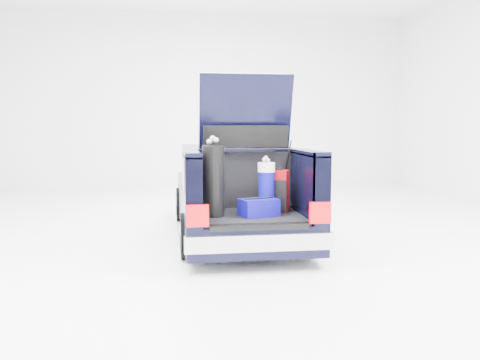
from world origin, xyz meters
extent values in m
plane|color=white|center=(0.00, 0.00, 0.00)|extent=(14.00, 14.00, 0.00)
cube|color=black|center=(0.00, 0.65, 0.50)|extent=(1.75, 3.00, 0.70)
cube|color=black|center=(0.00, 2.22, 0.40)|extent=(1.70, 0.30, 0.50)
cube|color=#A7A7AE|center=(0.00, 2.36, 0.33)|extent=(1.72, 0.10, 0.22)
cube|color=black|center=(0.00, 0.15, 1.12)|extent=(1.55, 1.95, 0.54)
cube|color=black|center=(0.00, 0.15, 1.41)|extent=(1.62, 2.05, 0.06)
cube|color=black|center=(0.00, -1.50, 0.35)|extent=(1.75, 1.30, 0.40)
cube|color=black|center=(0.00, -1.48, 0.57)|extent=(1.32, 1.18, 0.05)
cube|color=black|center=(-0.78, -1.50, 0.97)|extent=(0.20, 1.30, 0.85)
cube|color=black|center=(0.78, -1.50, 0.97)|extent=(0.20, 1.30, 0.85)
cube|color=black|center=(-0.78, -1.50, 1.41)|extent=(0.20, 1.30, 0.06)
cube|color=black|center=(0.78, -1.50, 1.41)|extent=(0.20, 1.30, 0.06)
cube|color=black|center=(0.00, -0.88, 0.97)|extent=(1.36, 0.08, 0.84)
cube|color=#A7A7AE|center=(0.00, -2.18, 0.38)|extent=(1.80, 0.12, 0.20)
cube|color=#AF070B|center=(-0.74, -2.15, 0.72)|extent=(0.26, 0.07, 0.26)
cube|color=#AF070B|center=(0.74, -2.15, 0.72)|extent=(0.26, 0.07, 0.26)
cube|color=black|center=(0.00, -2.15, 0.56)|extent=(1.20, 0.06, 0.06)
cube|color=black|center=(0.00, -1.05, 1.96)|extent=(1.28, 0.33, 1.03)
cube|color=black|center=(0.00, -1.01, 2.10)|extent=(0.95, 0.17, 0.54)
cylinder|color=black|center=(-0.82, 1.45, 0.31)|extent=(0.20, 0.62, 0.62)
cylinder|color=slate|center=(-0.82, 1.45, 0.31)|extent=(0.23, 0.36, 0.36)
cylinder|color=black|center=(0.82, 1.45, 0.31)|extent=(0.20, 0.62, 0.62)
cylinder|color=slate|center=(0.82, 1.45, 0.31)|extent=(0.23, 0.36, 0.36)
cylinder|color=black|center=(-0.82, -1.35, 0.31)|extent=(0.20, 0.62, 0.62)
cylinder|color=slate|center=(-0.82, -1.35, 0.31)|extent=(0.23, 0.36, 0.36)
cylinder|color=black|center=(0.82, -1.35, 0.31)|extent=(0.20, 0.62, 0.62)
cylinder|color=slate|center=(0.82, -1.35, 0.31)|extent=(0.23, 0.36, 0.36)
cube|color=#790407|center=(0.36, -1.30, 0.88)|extent=(0.42, 0.36, 0.57)
cube|color=black|center=(0.36, -1.30, 1.18)|extent=(0.23, 0.14, 0.03)
cube|color=black|center=(0.36, -1.41, 0.83)|extent=(0.35, 0.17, 0.43)
cylinder|color=black|center=(-0.50, -1.57, 1.06)|extent=(0.32, 0.35, 0.93)
cube|color=white|center=(-0.50, -1.45, 1.09)|extent=(0.11, 0.03, 0.33)
sphere|color=#99999E|center=(-0.54, -1.54, 1.56)|extent=(0.08, 0.08, 0.08)
sphere|color=#99999E|center=(-0.47, -1.60, 1.58)|extent=(0.08, 0.08, 0.08)
cylinder|color=black|center=(0.22, -1.43, 0.64)|extent=(0.28, 0.28, 0.09)
cylinder|color=#0A0570|center=(0.22, -1.43, 0.93)|extent=(0.25, 0.25, 0.49)
cylinder|color=white|center=(0.22, -1.43, 1.22)|extent=(0.28, 0.28, 0.12)
sphere|color=#99999E|center=(0.24, -1.41, 1.31)|extent=(0.06, 0.06, 0.06)
sphere|color=#99999E|center=(0.22, -1.40, 1.34)|extent=(0.06, 0.06, 0.06)
cube|color=#0A0570|center=(0.09, -1.62, 0.71)|extent=(0.54, 0.43, 0.23)
cylinder|color=black|center=(0.09, -1.62, 0.84)|extent=(0.40, 0.14, 0.02)
camera|label=1|loc=(-1.09, -8.01, 1.75)|focal=38.00mm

